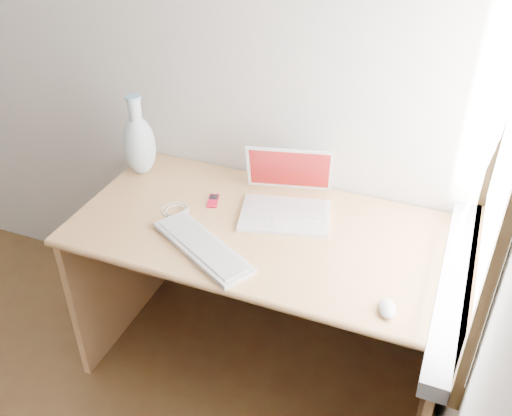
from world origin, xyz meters
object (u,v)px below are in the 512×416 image
at_px(external_keyboard, 203,247).
at_px(vase, 139,143).
at_px(laptop, 289,200).
at_px(desk, 271,259).

bearing_deg(external_keyboard, vase, 170.56).
bearing_deg(vase, laptop, -3.52).
bearing_deg(laptop, vase, 162.54).
bearing_deg(external_keyboard, laptop, 88.08).
height_order(laptop, vase, vase).
height_order(external_keyboard, vase, vase).
height_order(laptop, external_keyboard, laptop).
distance_m(desk, vase, 0.74).
distance_m(desk, laptop, 0.28).
xyz_separation_m(laptop, external_keyboard, (-0.21, -0.34, -0.04)).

